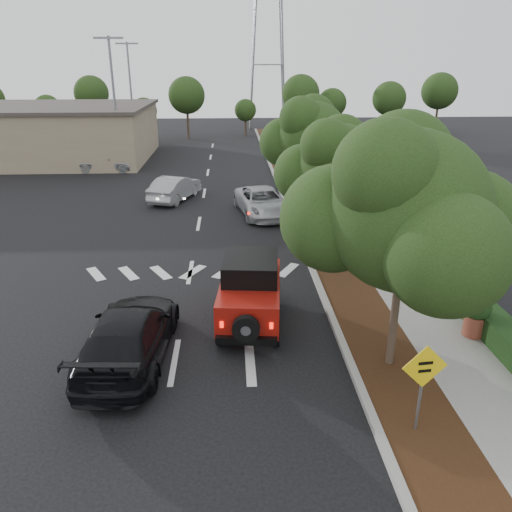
{
  "coord_description": "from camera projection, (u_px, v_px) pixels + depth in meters",
  "views": [
    {
      "loc": [
        1.56,
        -11.34,
        7.42
      ],
      "look_at": [
        2.32,
        3.0,
        1.78
      ],
      "focal_mm": 35.0,
      "sensor_mm": 36.0,
      "label": 1
    }
  ],
  "objects": [
    {
      "name": "sidewalk",
      "position": [
        351.0,
        220.0,
        24.68
      ],
      "size": [
        2.0,
        70.0,
        0.12
      ],
      "primitive_type": "cube",
      "color": "gray",
      "rests_on": "ground"
    },
    {
      "name": "silver_sedan_oncoming",
      "position": [
        175.0,
        188.0,
        28.21
      ],
      "size": [
        2.81,
        4.44,
        1.38
      ],
      "primitive_type": "imported",
      "rotation": [
        0.0,
        0.0,
        2.79
      ],
      "color": "#929398",
      "rests_on": "ground"
    },
    {
      "name": "silver_suv_ahead",
      "position": [
        262.0,
        202.0,
        25.52
      ],
      "size": [
        3.06,
        5.16,
        1.34
      ],
      "primitive_type": "imported",
      "rotation": [
        0.0,
        0.0,
        0.18
      ],
      "color": "#B7BBBF",
      "rests_on": "ground"
    },
    {
      "name": "ground",
      "position": [
        174.0,
        362.0,
        13.17
      ],
      "size": [
        120.0,
        120.0,
        0.0
      ],
      "primitive_type": "plane",
      "color": "black",
      "rests_on": "ground"
    },
    {
      "name": "speed_hump_sign",
      "position": [
        423.0,
        377.0,
        10.11
      ],
      "size": [
        0.97,
        0.12,
        2.07
      ],
      "rotation": [
        0.0,
        0.0,
        0.1
      ],
      "color": "slate",
      "rests_on": "ground"
    },
    {
      "name": "hedge",
      "position": [
        379.0,
        213.0,
        24.62
      ],
      "size": [
        0.8,
        70.0,
        0.8
      ],
      "primitive_type": "cube",
      "color": "black",
      "rests_on": "ground"
    },
    {
      "name": "light_pole_b",
      "position": [
        135.0,
        143.0,
        48.13
      ],
      "size": [
        2.0,
        0.22,
        9.0
      ],
      "primitive_type": null,
      "color": "slate",
      "rests_on": "ground"
    },
    {
      "name": "black_suv_oncoming",
      "position": [
        129.0,
        335.0,
        13.05
      ],
      "size": [
        2.34,
        5.13,
        1.45
      ],
      "primitive_type": "imported",
      "rotation": [
        0.0,
        0.0,
        3.08
      ],
      "color": "black",
      "rests_on": "ground"
    },
    {
      "name": "curb",
      "position": [
        293.0,
        221.0,
        24.53
      ],
      "size": [
        0.2,
        70.0,
        0.15
      ],
      "primitive_type": "cube",
      "color": "#9E9B93",
      "rests_on": "ground"
    },
    {
      "name": "red_jeep",
      "position": [
        251.0,
        289.0,
        14.95
      ],
      "size": [
        2.08,
        4.04,
        2.01
      ],
      "rotation": [
        0.0,
        0.0,
        -0.1
      ],
      "color": "black",
      "rests_on": "ground"
    },
    {
      "name": "light_pole_a",
      "position": [
        121.0,
        168.0,
        37.02
      ],
      "size": [
        2.0,
        0.22,
        9.0
      ],
      "primitive_type": null,
      "color": "slate",
      "rests_on": "ground"
    },
    {
      "name": "transmission_tower",
      "position": [
        267.0,
        129.0,
        58.09
      ],
      "size": [
        7.0,
        4.0,
        28.0
      ],
      "primitive_type": null,
      "color": "slate",
      "rests_on": "ground"
    },
    {
      "name": "terracotta_planter",
      "position": [
        477.0,
        311.0,
        13.94
      ],
      "size": [
        0.76,
        0.76,
        1.33
      ],
      "rotation": [
        0.0,
        0.0,
        -0.09
      ],
      "color": "brown",
      "rests_on": "ground"
    },
    {
      "name": "street_tree_near",
      "position": [
        389.0,
        366.0,
        12.99
      ],
      "size": [
        3.8,
        3.8,
        5.92
      ],
      "primitive_type": null,
      "color": "black",
      "rests_on": "ground"
    },
    {
      "name": "street_tree_mid",
      "position": [
        335.0,
        264.0,
        19.49
      ],
      "size": [
        3.2,
        3.2,
        5.32
      ],
      "primitive_type": null,
      "color": "black",
      "rests_on": "ground"
    },
    {
      "name": "parked_suv",
      "position": [
        104.0,
        161.0,
        35.6
      ],
      "size": [
        4.36,
        1.81,
        1.48
      ],
      "primitive_type": "imported",
      "rotation": [
        0.0,
        0.0,
        1.56
      ],
      "color": "#A9ADB1",
      "rests_on": "ground"
    },
    {
      "name": "planting_strip",
      "position": [
        313.0,
        221.0,
        24.58
      ],
      "size": [
        1.8,
        70.0,
        0.12
      ],
      "primitive_type": "cube",
      "color": "black",
      "rests_on": "ground"
    },
    {
      "name": "commercial_building",
      "position": [
        8.0,
        134.0,
        39.54
      ],
      "size": [
        22.0,
        12.0,
        4.0
      ],
      "primitive_type": "cube",
      "color": "gray",
      "rests_on": "ground"
    },
    {
      "name": "street_tree_far",
      "position": [
        310.0,
        216.0,
        25.53
      ],
      "size": [
        3.4,
        3.4,
        5.62
      ],
      "primitive_type": null,
      "color": "black",
      "rests_on": "ground"
    }
  ]
}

